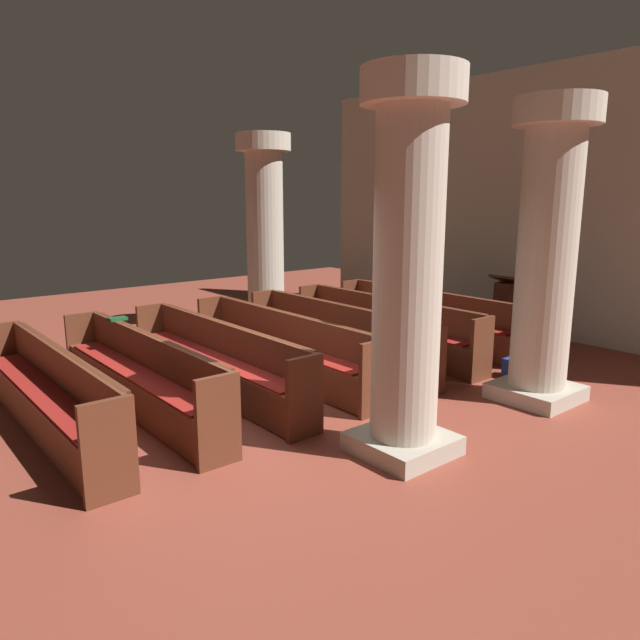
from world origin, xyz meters
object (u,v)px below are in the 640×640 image
object	(u,v)px
pew_row_0	(426,316)
pew_row_3	(280,344)
pillar_aisle_side	(547,249)
pew_row_4	(215,357)
kneeler_box_blue	(521,369)
lectern	(504,311)
hymn_book	(118,319)
pew_row_6	(46,390)
pew_row_1	(384,324)
pillar_far_side	(265,230)
pew_row_5	(138,372)
pew_row_2	(336,333)
pillar_aisle_rear	(408,265)

from	to	relation	value
pew_row_0	pew_row_3	size ratio (longest dim) A/B	1.00
pew_row_0	pillar_aisle_side	world-z (taller)	pillar_aisle_side
pew_row_4	kneeler_box_blue	bearing A→B (deg)	58.38
pew_row_0	pillar_aisle_side	distance (m)	3.15
pew_row_3	lectern	world-z (taller)	lectern
pillar_aisle_side	hymn_book	xyz separation A→B (m)	(-3.69, -3.62, -0.92)
pew_row_0	pew_row_6	world-z (taller)	same
hymn_book	lectern	bearing A→B (deg)	74.85
pew_row_4	pillar_aisle_side	world-z (taller)	pillar_aisle_side
pew_row_1	pillar_aisle_side	distance (m)	2.96
pillar_far_side	pew_row_3	bearing A→B (deg)	-30.96
hymn_book	pew_row_3	bearing A→B (deg)	59.23
pew_row_5	pillar_far_side	xyz separation A→B (m)	(-2.59, 3.51, 1.33)
pew_row_1	pillar_aisle_side	size ratio (longest dim) A/B	1.06
pew_row_3	hymn_book	distance (m)	2.09
pew_row_2	pillar_far_side	xyz separation A→B (m)	(-2.59, 0.58, 1.33)
pew_row_4	lectern	bearing A→B (deg)	83.63
pew_row_0	pew_row_6	size ratio (longest dim) A/B	1.00
pew_row_4	pillar_aisle_rear	bearing A→B (deg)	10.59
pew_row_2	pew_row_5	distance (m)	2.93
pillar_aisle_rear	lectern	distance (m)	5.36
pew_row_5	pew_row_6	world-z (taller)	same
pew_row_1	pillar_aisle_rear	distance (m)	3.84
pew_row_1	pew_row_0	bearing A→B (deg)	90.00
pillar_aisle_side	pew_row_4	bearing A→B (deg)	-133.01
pillar_aisle_side	kneeler_box_blue	size ratio (longest dim) A/B	8.29
pillar_aisle_rear	hymn_book	size ratio (longest dim) A/B	15.69
pew_row_2	pew_row_6	distance (m)	3.91
pew_row_1	pillar_far_side	distance (m)	2.94
pew_row_5	pillar_aisle_rear	size ratio (longest dim) A/B	1.06
pillar_aisle_rear	pew_row_1	bearing A→B (deg)	137.32
pillar_aisle_rear	kneeler_box_blue	world-z (taller)	pillar_aisle_rear
pew_row_1	pew_row_3	distance (m)	1.95
pew_row_0	pillar_aisle_side	size ratio (longest dim) A/B	1.06
pew_row_0	kneeler_box_blue	world-z (taller)	pew_row_0
lectern	pillar_aisle_side	bearing A→B (deg)	-49.68
pillar_far_side	pillar_aisle_rear	world-z (taller)	same
pew_row_6	hymn_book	xyz separation A→B (m)	(-1.05, 1.17, 0.41)
pew_row_1	pew_row_5	size ratio (longest dim) A/B	1.00
kneeler_box_blue	lectern	bearing A→B (deg)	128.89
pew_row_1	pillar_aisle_rear	world-z (taller)	pillar_aisle_rear
pew_row_2	pillar_aisle_side	size ratio (longest dim) A/B	1.06
pillar_aisle_side	lectern	world-z (taller)	pillar_aisle_side
pew_row_2	lectern	bearing A→B (deg)	79.93
pew_row_3	kneeler_box_blue	world-z (taller)	pew_row_3
pew_row_1	lectern	world-z (taller)	lectern
pew_row_5	pillar_far_side	world-z (taller)	pillar_far_side
pillar_aisle_side	hymn_book	size ratio (longest dim) A/B	15.69
pew_row_3	pew_row_1	bearing A→B (deg)	90.00
pew_row_4	pillar_aisle_rear	size ratio (longest dim) A/B	1.06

